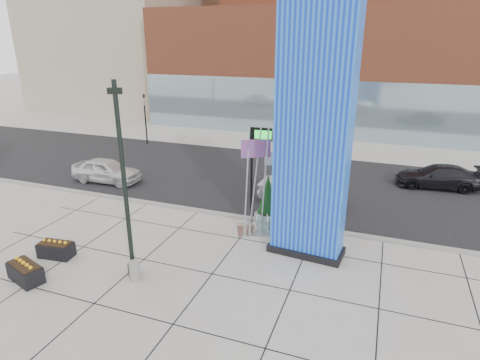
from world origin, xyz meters
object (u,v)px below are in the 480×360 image
(blue_pylon, at_px, (313,139))
(public_art_sculpture, at_px, (262,206))
(overhead_street_sign, at_px, (269,143))
(lamp_post, at_px, (126,203))
(car_white_west, at_px, (106,171))
(concrete_bollard, at_px, (135,271))
(car_silver_mid, at_px, (301,190))

(blue_pylon, xyz_separation_m, public_art_sculpture, (-2.29, 1.17, -3.55))
(blue_pylon, height_order, public_art_sculpture, blue_pylon)
(blue_pylon, distance_m, overhead_street_sign, 3.13)
(lamp_post, bearing_deg, public_art_sculpture, 55.60)
(public_art_sculpture, xyz_separation_m, car_white_west, (-10.91, 3.13, -0.57))
(blue_pylon, bearing_deg, overhead_street_sign, 144.62)
(concrete_bollard, bearing_deg, public_art_sculpture, 58.93)
(concrete_bollard, distance_m, car_silver_mid, 10.16)
(public_art_sculpture, relative_size, car_silver_mid, 1.11)
(public_art_sculpture, height_order, overhead_street_sign, public_art_sculpture)
(lamp_post, relative_size, car_silver_mid, 1.62)
(concrete_bollard, bearing_deg, blue_pylon, 37.12)
(car_white_west, bearing_deg, car_silver_mid, -88.30)
(lamp_post, height_order, concrete_bollard, lamp_post)
(blue_pylon, relative_size, concrete_bollard, 13.34)
(car_white_west, bearing_deg, concrete_bollard, -139.78)
(public_art_sculpture, xyz_separation_m, car_silver_mid, (0.97, 3.92, -0.56))
(concrete_bollard, xyz_separation_m, car_white_west, (-7.70, 8.46, 0.35))
(public_art_sculpture, bearing_deg, lamp_post, -147.53)
(lamp_post, bearing_deg, car_silver_mid, 63.69)
(lamp_post, bearing_deg, overhead_street_sign, 59.34)
(public_art_sculpture, bearing_deg, overhead_street_sign, 66.21)
(concrete_bollard, xyz_separation_m, car_silver_mid, (4.19, 9.25, 0.36))
(lamp_post, relative_size, public_art_sculpture, 1.46)
(car_white_west, bearing_deg, public_art_sculpture, -108.10)
(lamp_post, distance_m, public_art_sculpture, 6.35)
(lamp_post, relative_size, car_white_west, 1.68)
(blue_pylon, height_order, concrete_bollard, blue_pylon)
(overhead_street_sign, height_order, car_white_west, overhead_street_sign)
(overhead_street_sign, relative_size, car_silver_mid, 1.05)
(concrete_bollard, relative_size, overhead_street_sign, 0.16)
(public_art_sculpture, xyz_separation_m, concrete_bollard, (-3.21, -5.33, -0.92))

